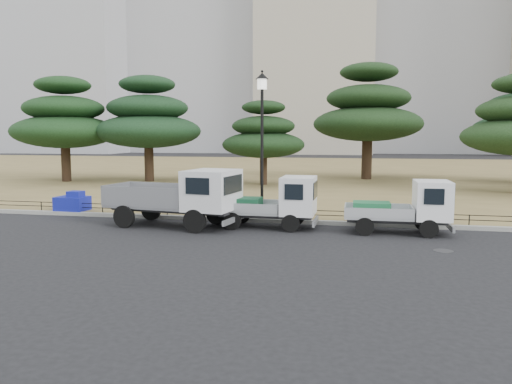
% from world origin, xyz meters
% --- Properties ---
extents(ground, '(220.00, 220.00, 0.00)m').
position_xyz_m(ground, '(0.00, 0.00, 0.00)').
color(ground, black).
extents(lawn, '(120.00, 56.00, 0.15)m').
position_xyz_m(lawn, '(0.00, 30.60, 0.07)').
color(lawn, olive).
rests_on(lawn, ground).
extents(curb, '(120.00, 0.25, 0.16)m').
position_xyz_m(curb, '(0.00, 2.60, 0.08)').
color(curb, gray).
rests_on(curb, ground).
extents(truck_large, '(5.31, 2.67, 2.22)m').
position_xyz_m(truck_large, '(-2.77, 1.01, 1.23)').
color(truck_large, black).
rests_on(truck_large, ground).
extents(truck_kei_front, '(3.73, 1.66, 1.97)m').
position_xyz_m(truck_kei_front, '(0.81, 1.52, 0.98)').
color(truck_kei_front, black).
rests_on(truck_kei_front, ground).
extents(truck_kei_rear, '(3.66, 1.64, 1.90)m').
position_xyz_m(truck_kei_rear, '(5.58, 1.44, 0.95)').
color(truck_kei_rear, black).
rests_on(truck_kei_rear, ground).
extents(street_lamp, '(0.52, 0.52, 5.82)m').
position_xyz_m(street_lamp, '(0.06, 2.90, 4.09)').
color(street_lamp, black).
rests_on(street_lamp, lawn).
extents(pipe_fence, '(38.00, 0.04, 0.40)m').
position_xyz_m(pipe_fence, '(0.00, 2.75, 0.44)').
color(pipe_fence, black).
rests_on(pipe_fence, lawn).
extents(tarp_pile, '(1.37, 1.02, 0.89)m').
position_xyz_m(tarp_pile, '(-8.62, 3.04, 0.51)').
color(tarp_pile, '#151EA7').
rests_on(tarp_pile, lawn).
extents(manhole, '(0.60, 0.60, 0.01)m').
position_xyz_m(manhole, '(6.50, -1.20, 0.01)').
color(manhole, '#2D2D30').
rests_on(manhole, ground).
extents(pine_west_far, '(7.52, 7.52, 7.59)m').
position_xyz_m(pine_west_far, '(-17.20, 15.99, 4.53)').
color(pine_west_far, black).
rests_on(pine_west_far, lawn).
extents(pine_west_near, '(7.66, 7.66, 7.66)m').
position_xyz_m(pine_west_near, '(-11.26, 17.29, 4.57)').
color(pine_west_near, black).
rests_on(pine_west_near, lawn).
extents(pine_center_left, '(5.61, 5.61, 5.71)m').
position_xyz_m(pine_center_left, '(-2.53, 16.44, 3.44)').
color(pine_center_left, black).
rests_on(pine_center_left, lawn).
extents(pine_center_right, '(8.31, 8.31, 8.81)m').
position_xyz_m(pine_center_right, '(4.41, 22.45, 5.26)').
color(pine_center_right, black).
rests_on(pine_center_right, lawn).
extents(tower_center_left, '(22.00, 20.00, 55.00)m').
position_xyz_m(tower_center_left, '(-5.00, 85.00, 27.50)').
color(tower_center_left, '#AAA08C').
rests_on(tower_center_left, ground).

